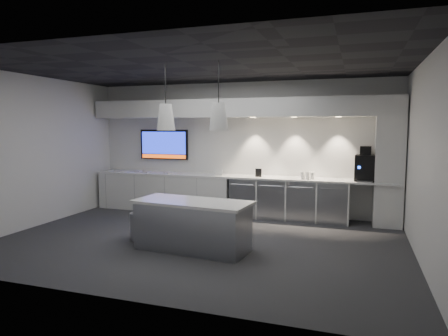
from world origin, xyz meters
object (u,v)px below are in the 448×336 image
(island, at_px, (193,225))
(coffee_machine, at_px, (365,167))
(bin, at_px, (140,226))
(wall_tv, at_px, (164,144))

(island, relative_size, coffee_machine, 2.81)
(bin, bearing_deg, wall_tv, 107.89)
(island, xyz_separation_m, coffee_machine, (2.66, 2.68, 0.78))
(wall_tv, height_order, island, wall_tv)
(island, height_order, bin, island)
(wall_tv, relative_size, coffee_machine, 1.78)
(island, relative_size, bin, 4.09)
(island, bearing_deg, bin, 173.58)
(wall_tv, height_order, coffee_machine, wall_tv)
(wall_tv, bearing_deg, coffee_machine, -3.04)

